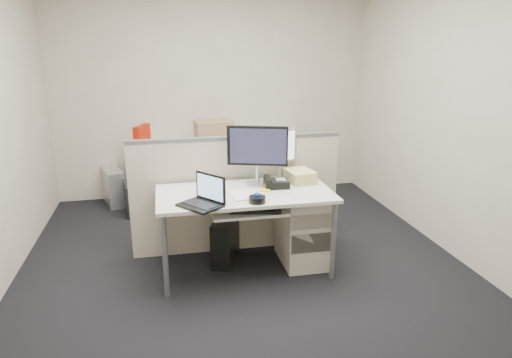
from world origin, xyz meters
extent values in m
cube|color=black|center=(0.00, 0.00, -0.01)|extent=(4.00, 4.50, 0.01)
cube|color=beige|center=(0.00, 2.25, 1.35)|extent=(4.00, 0.02, 2.70)
cube|color=beige|center=(0.00, -2.25, 1.35)|extent=(4.00, 0.02, 2.70)
cube|color=beige|center=(2.00, 0.00, 1.35)|extent=(0.02, 4.50, 2.70)
cube|color=white|center=(0.00, 0.00, 0.71)|extent=(1.50, 0.75, 0.03)
cylinder|color=slate|center=(-0.70, -0.33, 0.35)|extent=(0.04, 0.04, 0.70)
cylinder|color=slate|center=(-0.70, 0.33, 0.35)|extent=(0.04, 0.04, 0.70)
cylinder|color=slate|center=(0.70, -0.33, 0.35)|extent=(0.04, 0.04, 0.70)
cylinder|color=slate|center=(0.70, 0.33, 0.35)|extent=(0.04, 0.04, 0.70)
cube|color=white|center=(0.00, -0.18, 0.62)|extent=(0.62, 0.32, 0.02)
cube|color=beige|center=(0.55, 0.05, 0.33)|extent=(0.40, 0.55, 0.65)
cube|color=#B4AE96|center=(0.00, 0.45, 0.55)|extent=(2.00, 0.06, 1.10)
cube|color=beige|center=(0.00, 1.93, 0.36)|extent=(2.00, 0.60, 0.72)
cube|color=black|center=(0.15, 0.18, 1.00)|extent=(0.57, 0.36, 0.54)
cube|color=#B7B7BC|center=(0.40, 0.32, 0.96)|extent=(0.42, 0.36, 0.46)
cube|color=black|center=(-0.41, -0.28, 0.85)|extent=(0.39, 0.40, 0.24)
cylinder|color=black|center=(0.05, -0.28, 0.76)|extent=(0.15, 0.15, 0.05)
cube|color=black|center=(0.30, 0.08, 0.76)|extent=(0.22, 0.19, 0.07)
cube|color=silver|center=(-0.03, -0.08, 0.74)|extent=(0.26, 0.32, 0.01)
cube|color=yellow|center=(0.18, 0.00, 0.74)|extent=(0.10, 0.10, 0.01)
cylinder|color=black|center=(-0.35, 0.02, 0.81)|extent=(0.09, 0.09, 0.15)
ellipsoid|color=yellow|center=(0.28, 0.10, 0.75)|extent=(0.21, 0.11, 0.04)
cube|color=black|center=(0.10, 0.20, 0.74)|extent=(0.07, 0.11, 0.01)
cube|color=#D1C16F|center=(0.55, 0.20, 0.78)|extent=(0.27, 0.32, 0.11)
cube|color=black|center=(0.05, -0.22, 0.64)|extent=(0.44, 0.23, 0.02)
cube|color=black|center=(-0.15, 0.20, 0.21)|extent=(0.32, 0.48, 0.42)
cube|color=black|center=(-1.05, 1.63, 0.19)|extent=(0.21, 0.42, 0.38)
cube|color=#B7B7BC|center=(-1.30, 2.03, 0.23)|extent=(0.32, 0.52, 0.45)
cube|color=olive|center=(-0.05, 1.81, 0.88)|extent=(0.47, 0.37, 0.33)
cube|color=olive|center=(0.00, 2.05, 0.84)|extent=(0.33, 0.26, 0.23)
cube|color=#AA1703|center=(-0.90, 1.83, 0.87)|extent=(0.19, 0.33, 0.30)
camera|label=1|loc=(-0.67, -3.65, 1.97)|focal=32.00mm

